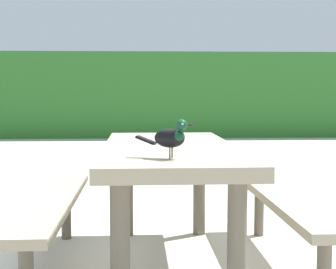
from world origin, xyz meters
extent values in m
plane|color=beige|center=(0.00, 0.00, 0.00)|extent=(60.00, 60.00, 0.00)
cube|color=#2D6B28|center=(0.00, 9.31, 0.99)|extent=(28.00, 1.77, 1.97)
cube|color=gray|center=(0.05, -0.04, 0.70)|extent=(0.79, 1.81, 0.07)
cylinder|color=#635B4C|center=(-0.21, -0.75, 0.33)|extent=(0.09, 0.09, 0.67)
cylinder|color=#635B4C|center=(0.32, -0.74, 0.33)|extent=(0.09, 0.09, 0.67)
cylinder|color=#635B4C|center=(-0.23, 0.66, 0.33)|extent=(0.09, 0.09, 0.67)
cylinder|color=#635B4C|center=(0.30, 0.67, 0.33)|extent=(0.09, 0.09, 0.67)
cube|color=gray|center=(-0.65, -0.05, 0.41)|extent=(0.30, 1.71, 0.05)
cylinder|color=#635B4C|center=(-0.66, 0.59, 0.20)|extent=(0.07, 0.07, 0.39)
cube|color=gray|center=(0.75, -0.03, 0.41)|extent=(0.30, 1.71, 0.05)
cylinder|color=#635B4C|center=(0.74, 0.61, 0.20)|extent=(0.07, 0.07, 0.39)
ellipsoid|color=black|center=(0.02, -0.64, 0.84)|extent=(0.17, 0.13, 0.09)
ellipsoid|color=#0F3823|center=(0.06, -0.66, 0.84)|extent=(0.09, 0.08, 0.06)
sphere|color=#0F3823|center=(0.07, -0.67, 0.90)|extent=(0.05, 0.05, 0.05)
sphere|color=#EAE08C|center=(0.09, -0.66, 0.90)|extent=(0.01, 0.01, 0.01)
sphere|color=#EAE08C|center=(0.08, -0.69, 0.90)|extent=(0.01, 0.01, 0.01)
cone|color=black|center=(0.11, -0.69, 0.90)|extent=(0.03, 0.03, 0.02)
cube|color=black|center=(-0.09, -0.59, 0.82)|extent=(0.10, 0.07, 0.04)
cylinder|color=#47423D|center=(0.03, -0.63, 0.77)|extent=(0.01, 0.01, 0.05)
cylinder|color=#47423D|center=(0.02, -0.66, 0.77)|extent=(0.01, 0.01, 0.05)
camera|label=1|loc=(-0.09, -2.95, 1.05)|focal=53.42mm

